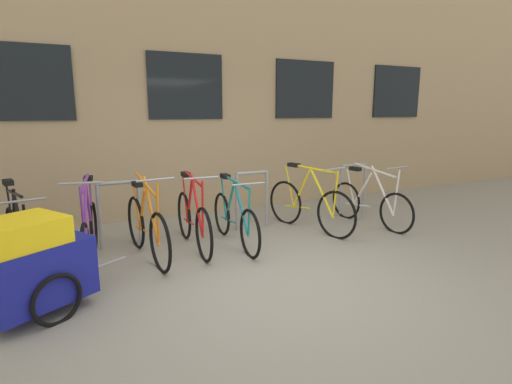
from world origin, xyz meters
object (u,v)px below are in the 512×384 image
object	(u,v)px
bicycle_teal	(235,219)
bike_trailer	(32,265)
bicycle_yellow	(309,205)
bicycle_white	(370,203)
bicycle_red	(193,220)
bicycle_black	(20,241)
bicycle_orange	(147,228)
bicycle_purple	(90,233)

from	to	relation	value
bicycle_teal	bike_trailer	distance (m)	2.64
bicycle_yellow	bicycle_white	world-z (taller)	bicycle_yellow
bicycle_red	bicycle_black	size ratio (longest dim) A/B	0.98
bicycle_orange	bicycle_purple	bearing A→B (deg)	168.34
bicycle_red	bicycle_yellow	xyz separation A→B (m)	(1.88, 0.02, 0.01)
bicycle_white	bicycle_teal	bearing A→B (deg)	178.35
bicycle_teal	bicycle_red	bearing A→B (deg)	169.41
bicycle_red	bicycle_purple	bearing A→B (deg)	178.97
bicycle_purple	bicycle_yellow	world-z (taller)	bicycle_purple
bicycle_black	bike_trailer	bearing A→B (deg)	-81.13
bicycle_red	bicycle_purple	xyz separation A→B (m)	(-1.30, 0.02, -0.00)
bicycle_orange	bike_trailer	world-z (taller)	bicycle_orange
bicycle_teal	bike_trailer	bearing A→B (deg)	-157.13
bicycle_yellow	bike_trailer	distance (m)	3.92
bicycle_purple	bicycle_black	distance (m)	0.74
bicycle_orange	bicycle_black	xyz separation A→B (m)	(-1.40, 0.13, -0.01)
bicycle_teal	bicycle_yellow	world-z (taller)	bicycle_yellow
bicycle_red	bicycle_teal	distance (m)	0.58
bike_trailer	bicycle_red	bearing A→B (deg)	31.24
bicycle_white	bicycle_yellow	bearing A→B (deg)	169.63
bicycle_red	bicycle_white	world-z (taller)	bicycle_red
bicycle_purple	bike_trailer	xyz separation A→B (m)	(-0.56, -1.15, 0.10)
bicycle_white	bicycle_black	bearing A→B (deg)	177.82
bicycle_white	bicycle_orange	world-z (taller)	bicycle_orange
bicycle_white	bicycle_red	bearing A→B (deg)	176.60
bike_trailer	bicycle_yellow	bearing A→B (deg)	17.06
bicycle_red	bicycle_orange	world-z (taller)	bicycle_orange
bicycle_orange	bicycle_black	bearing A→B (deg)	174.76
bicycle_teal	bicycle_orange	bearing A→B (deg)	-179.65
bicycle_teal	bike_trailer	xyz separation A→B (m)	(-2.43, -1.02, 0.12)
bicycle_purple	bicycle_teal	world-z (taller)	bicycle_purple
bicycle_orange	bicycle_teal	bearing A→B (deg)	0.35
bicycle_red	bicycle_teal	xyz separation A→B (m)	(0.57, -0.11, -0.02)
bicycle_red	bicycle_teal	world-z (taller)	bicycle_red
bicycle_red	bicycle_yellow	world-z (taller)	bicycle_red
bicycle_white	bicycle_purple	bearing A→B (deg)	177.33
bicycle_teal	bicycle_yellow	xyz separation A→B (m)	(1.31, 0.12, 0.03)
bicycle_teal	bicycle_yellow	bearing A→B (deg)	5.38
bicycle_teal	bicycle_black	xyz separation A→B (m)	(-2.61, 0.12, 0.02)
bike_trailer	bicycle_black	bearing A→B (deg)	98.87
bicycle_yellow	bicycle_black	distance (m)	3.92
bicycle_red	bicycle_yellow	distance (m)	1.88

